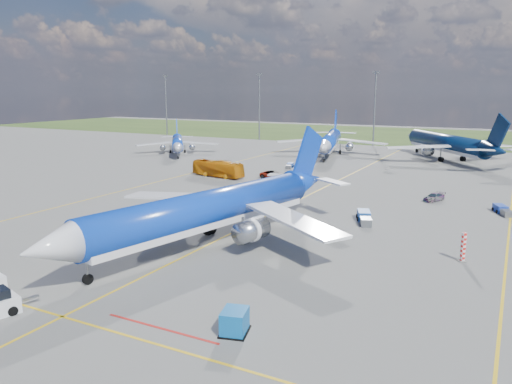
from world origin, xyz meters
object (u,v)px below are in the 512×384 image
at_px(bg_jet_nnw, 329,155).
at_px(main_airliner, 208,245).
at_px(service_car_b, 273,175).
at_px(service_car_a, 239,190).
at_px(bg_jet_n, 445,160).
at_px(uld_container, 235,321).
at_px(bg_jet_nw, 178,154).
at_px(baggage_tug_c, 290,166).
at_px(baggage_tug_w, 365,217).
at_px(service_car_c, 434,197).
at_px(baggage_tug_e, 502,210).
at_px(apron_bus, 218,169).
at_px(warning_post, 463,247).

relative_size(bg_jet_nnw, main_airliner, 0.92).
bearing_deg(service_car_b, service_car_a, -176.86).
distance_m(bg_jet_n, main_airliner, 87.20).
bearing_deg(uld_container, main_airliner, 113.20).
relative_size(bg_jet_nw, bg_jet_n, 0.69).
bearing_deg(baggage_tug_c, bg_jet_n, 32.15).
height_order(bg_jet_nw, main_airliner, main_airliner).
height_order(service_car_a, baggage_tug_w, service_car_a).
bearing_deg(main_airliner, baggage_tug_c, 117.08).
distance_m(main_airliner, service_car_c, 40.37).
relative_size(baggage_tug_c, baggage_tug_e, 0.92).
height_order(apron_bus, service_car_a, apron_bus).
distance_m(service_car_b, baggage_tug_e, 42.42).
xyz_separation_m(bg_jet_n, uld_container, (-1.31, -102.58, 0.86)).
distance_m(apron_bus, baggage_tug_e, 52.26).
bearing_deg(bg_jet_n, service_car_a, 30.86).
bearing_deg(bg_jet_nnw, baggage_tug_c, -105.50).
xyz_separation_m(baggage_tug_c, baggage_tug_e, (43.75, -24.73, 0.04)).
relative_size(bg_jet_nw, service_car_c, 7.57).
relative_size(bg_jet_n, baggage_tug_w, 8.10).
xyz_separation_m(main_airliner, service_car_a, (-10.77, 26.07, 0.69)).
height_order(uld_container, baggage_tug_c, uld_container).
height_order(warning_post, bg_jet_nnw, bg_jet_nnw).
bearing_deg(apron_bus, main_airliner, -139.57).
bearing_deg(baggage_tug_w, baggage_tug_e, 19.05).
distance_m(bg_jet_nnw, bg_jet_n, 29.05).
xyz_separation_m(bg_jet_nw, main_airliner, (51.94, -64.64, 0.00)).
bearing_deg(bg_jet_n, service_car_b, 22.45).
relative_size(bg_jet_nw, bg_jet_nnw, 0.76).
relative_size(uld_container, service_car_a, 0.53).
relative_size(service_car_b, baggage_tug_c, 1.19).
bearing_deg(baggage_tug_e, bg_jet_nnw, 109.05).
bearing_deg(service_car_a, bg_jet_nnw, 75.74).
xyz_separation_m(bg_jet_n, service_car_c, (4.73, -50.44, 0.61)).
height_order(service_car_c, baggage_tug_e, service_car_c).
bearing_deg(warning_post, baggage_tug_e, 83.07).
distance_m(service_car_a, baggage_tug_e, 40.03).
xyz_separation_m(warning_post, bg_jet_nw, (-77.92, 57.19, -1.50)).
height_order(bg_jet_nnw, service_car_c, bg_jet_nnw).
bearing_deg(bg_jet_nnw, apron_bus, -115.61).
bearing_deg(bg_jet_nw, baggage_tug_w, -72.48).
height_order(service_car_a, service_car_b, service_car_b).
xyz_separation_m(service_car_b, baggage_tug_c, (-2.69, 14.06, -0.28)).
xyz_separation_m(warning_post, bg_jet_nnw, (-40.29, 73.75, -1.50)).
distance_m(bg_jet_n, uld_container, 102.59).
bearing_deg(bg_jet_n, main_airliner, 44.13).
relative_size(service_car_a, service_car_c, 0.96).
xyz_separation_m(apron_bus, baggage_tug_c, (8.00, 17.51, -1.17)).
distance_m(bg_jet_nw, bg_jet_n, 69.64).
bearing_deg(service_car_c, baggage_tug_c, 172.04).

